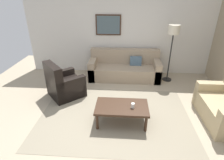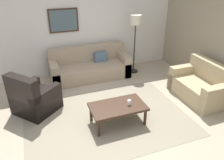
{
  "view_description": "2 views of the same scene",
  "coord_description": "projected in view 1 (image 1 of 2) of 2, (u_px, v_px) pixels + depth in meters",
  "views": [
    {
      "loc": [
        0.18,
        -3.4,
        2.59
      ],
      "look_at": [
        -0.08,
        0.35,
        0.73
      ],
      "focal_mm": 29.49,
      "sensor_mm": 36.0,
      "label": 1
    },
    {
      "loc": [
        -1.23,
        -3.58,
        2.84
      ],
      "look_at": [
        0.25,
        0.37,
        0.69
      ],
      "focal_mm": 35.22,
      "sensor_mm": 36.0,
      "label": 2
    }
  ],
  "objects": [
    {
      "name": "ground_plane",
      "position": [
        115.0,
        116.0,
        4.2
      ],
      "size": [
        8.0,
        8.0,
        0.0
      ],
      "primitive_type": "plane",
      "color": "tan"
    },
    {
      "name": "rear_partition",
      "position": [
        119.0,
        31.0,
        5.9
      ],
      "size": [
        6.0,
        0.12,
        2.8
      ],
      "primitive_type": "cube",
      "color": "silver",
      "rests_on": "ground_plane"
    },
    {
      "name": "area_rug",
      "position": [
        115.0,
        116.0,
        4.2
      ],
      "size": [
        3.35,
        2.41,
        0.01
      ],
      "primitive_type": "cube",
      "color": "gray",
      "rests_on": "ground_plane"
    },
    {
      "name": "couch_main",
      "position": [
        125.0,
        68.0,
        5.94
      ],
      "size": [
        2.2,
        0.87,
        0.88
      ],
      "color": "gray",
      "rests_on": "ground_plane"
    },
    {
      "name": "armchair_leather",
      "position": [
        63.0,
        86.0,
        4.86
      ],
      "size": [
        1.13,
        1.13,
        0.95
      ],
      "color": "black",
      "rests_on": "ground_plane"
    },
    {
      "name": "coffee_table",
      "position": [
        122.0,
        108.0,
        3.85
      ],
      "size": [
        1.1,
        0.64,
        0.41
      ],
      "color": "#382316",
      "rests_on": "ground_plane"
    },
    {
      "name": "cup",
      "position": [
        133.0,
        105.0,
        3.75
      ],
      "size": [
        0.07,
        0.07,
        0.1
      ],
      "primitive_type": "cylinder",
      "color": "white",
      "rests_on": "coffee_table"
    },
    {
      "name": "lamp_standing",
      "position": [
        173.0,
        36.0,
        5.24
      ],
      "size": [
        0.32,
        0.32,
        1.71
      ],
      "color": "black",
      "rests_on": "ground_plane"
    },
    {
      "name": "framed_artwork",
      "position": [
        108.0,
        25.0,
        5.76
      ],
      "size": [
        0.8,
        0.04,
        0.63
      ],
      "color": "#382316"
    }
  ]
}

